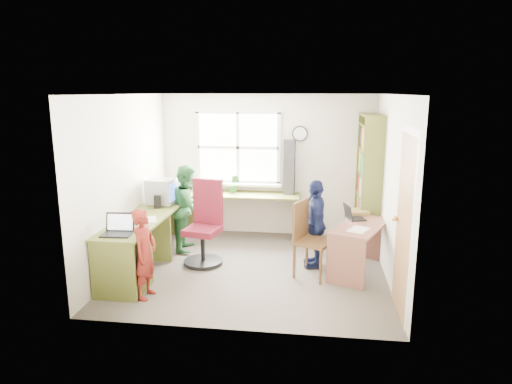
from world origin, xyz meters
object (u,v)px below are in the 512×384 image
person_navy (315,224)px  person_red (145,254)px  bookshelf (368,185)px  potted_plant (234,184)px  crt_monitor (161,192)px  person_green (188,208)px  laptop_right (352,215)px  swivel_chair (205,228)px  cd_tower (289,167)px  right_desk (360,238)px  laptop_left (118,229)px  wooden_chair (309,236)px  l_desk (156,240)px

person_navy → person_red: bearing=-60.4°
bookshelf → potted_plant: bearing=172.4°
bookshelf → crt_monitor: 3.21m
bookshelf → person_navy: size_ratio=1.68×
person_red → person_green: (0.04, 1.76, 0.12)m
laptop_right → potted_plant: size_ratio=1.17×
bookshelf → swivel_chair: 2.64m
person_red → crt_monitor: bearing=16.7°
bookshelf → cd_tower: bookshelf is taller
right_desk → person_green: person_green is taller
cd_tower → person_green: cd_tower is taller
laptop_left → laptop_right: laptop_left is taller
wooden_chair → right_desk: bearing=41.2°
cd_tower → potted_plant: size_ratio=2.93×
cd_tower → right_desk: bearing=-49.4°
bookshelf → potted_plant: 2.21m
cd_tower → person_red: size_ratio=0.83×
wooden_chair → laptop_right: bearing=63.7°
l_desk → person_green: person_green is taller
laptop_right → cd_tower: bearing=24.0°
bookshelf → l_desk: bearing=-153.6°
bookshelf → person_red: size_ratio=1.91×
wooden_chair → bookshelf: bearing=80.2°
person_navy → swivel_chair: bearing=-91.0°
laptop_right → potted_plant: (-1.90, 1.11, 0.18)m
crt_monitor → person_navy: 2.38m
person_navy → crt_monitor: bearing=-100.9°
wooden_chair → potted_plant: size_ratio=3.29×
right_desk → swivel_chair: bearing=-159.6°
laptop_right → potted_plant: potted_plant is taller
bookshelf → wooden_chair: 1.65m
crt_monitor → laptop_right: bearing=0.6°
laptop_left → laptop_right: (2.88, 1.31, -0.08)m
swivel_chair → cd_tower: cd_tower is taller
l_desk → laptop_right: size_ratio=8.07×
laptop_right → potted_plant: bearing=44.1°
person_green → laptop_right: bearing=-102.5°
laptop_right → person_navy: person_navy is taller
crt_monitor → right_desk: bearing=-4.7°
right_desk → swivel_chair: size_ratio=1.07×
wooden_chair → laptop_left: (-2.28, -0.82, 0.25)m
l_desk → laptop_left: bearing=-108.2°
laptop_left → person_red: person_red is taller
person_green → swivel_chair: bearing=-148.6°
crt_monitor → person_green: person_green is taller
crt_monitor → laptop_left: bearing=-86.8°
swivel_chair → crt_monitor: (-0.76, 0.38, 0.43)m
person_red → person_green: bearing=3.8°
right_desk → potted_plant: (-1.99, 1.39, 0.41)m
person_red → person_navy: bearing=-52.3°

